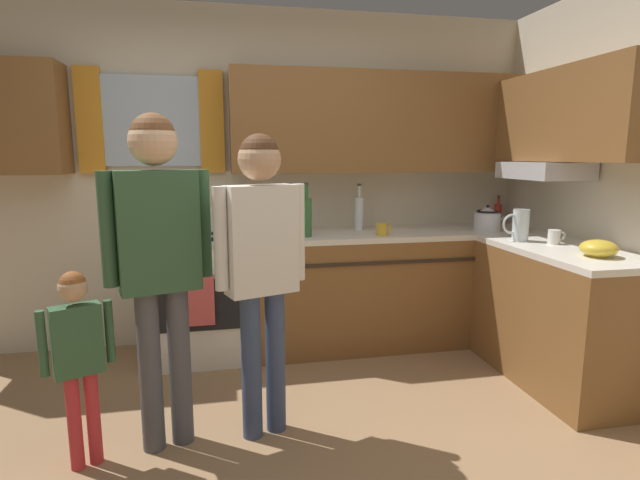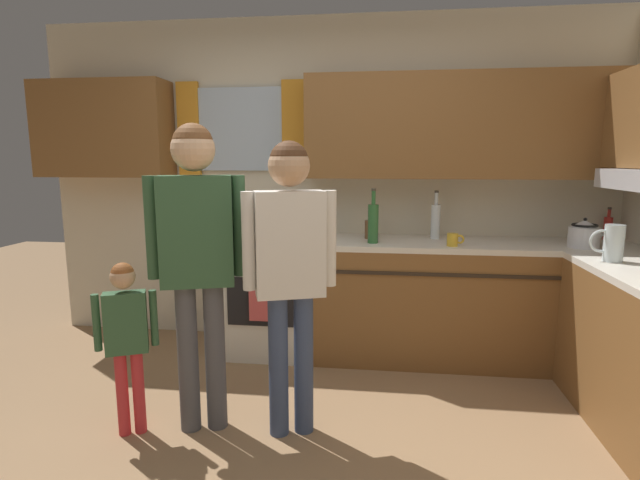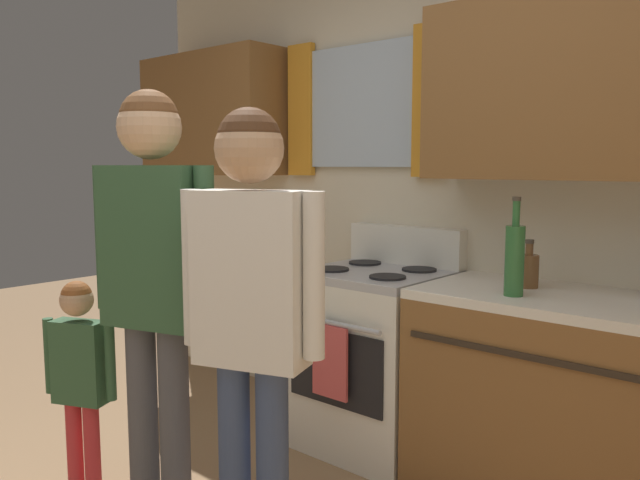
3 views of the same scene
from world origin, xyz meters
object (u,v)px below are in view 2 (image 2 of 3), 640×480
(bottle_sauce_red, at_px, (608,228))
(adult_in_plaid, at_px, (290,255))
(bottle_tall_clear, at_px, (436,220))
(adult_holding_child, at_px, (197,243))
(stove_oven, at_px, (274,292))
(small_child, at_px, (126,329))
(water_pitcher, at_px, (612,243))
(bottle_wine_green, at_px, (373,222))
(mug_mustard_yellow, at_px, (453,240))
(stovetop_kettle, at_px, (584,234))
(bottle_squat_brown, at_px, (370,228))

(bottle_sauce_red, height_order, adult_in_plaid, adult_in_plaid)
(bottle_tall_clear, xyz_separation_m, adult_holding_child, (-1.38, -1.30, 0.02))
(stove_oven, height_order, bottle_tall_clear, bottle_tall_clear)
(stove_oven, relative_size, small_child, 1.14)
(water_pitcher, bearing_deg, bottle_wine_green, 161.69)
(mug_mustard_yellow, xyz_separation_m, adult_in_plaid, (-0.97, -0.97, 0.06))
(bottle_tall_clear, relative_size, adult_holding_child, 0.22)
(adult_holding_child, height_order, adult_in_plaid, adult_holding_child)
(mug_mustard_yellow, height_order, water_pitcher, water_pitcher)
(mug_mustard_yellow, xyz_separation_m, stovetop_kettle, (0.88, 0.06, 0.05))
(bottle_sauce_red, xyz_separation_m, bottle_wine_green, (-1.75, -0.36, 0.06))
(bottle_squat_brown, distance_m, mug_mustard_yellow, 0.64)
(bottle_squat_brown, distance_m, small_child, 1.89)
(bottle_sauce_red, xyz_separation_m, bottle_tall_clear, (-1.28, -0.11, 0.05))
(bottle_squat_brown, bearing_deg, bottle_sauce_red, 5.18)
(bottle_sauce_red, height_order, water_pitcher, bottle_sauce_red)
(bottle_wine_green, bearing_deg, adult_in_plaid, -111.87)
(adult_in_plaid, height_order, small_child, adult_in_plaid)
(stovetop_kettle, bearing_deg, mug_mustard_yellow, -176.21)
(stove_oven, height_order, water_pitcher, water_pitcher)
(stovetop_kettle, bearing_deg, bottle_tall_clear, 165.40)
(bottle_wine_green, bearing_deg, stove_oven, 169.82)
(stovetop_kettle, relative_size, adult_in_plaid, 0.17)
(bottle_wine_green, xyz_separation_m, mug_mustard_yellow, (0.56, -0.06, -0.11))
(water_pitcher, relative_size, adult_in_plaid, 0.14)
(mug_mustard_yellow, height_order, adult_holding_child, adult_holding_child)
(adult_in_plaid, bearing_deg, mug_mustard_yellow, 44.99)
(adult_holding_child, bearing_deg, small_child, -164.04)
(water_pitcher, bearing_deg, stovetop_kettle, 87.12)
(mug_mustard_yellow, bearing_deg, adult_in_plaid, -135.01)
(bottle_sauce_red, bearing_deg, adult_in_plaid, -147.15)
(bottle_tall_clear, bearing_deg, bottle_wine_green, -151.67)
(mug_mustard_yellow, relative_size, adult_holding_child, 0.07)
(bottle_tall_clear, distance_m, water_pitcher, 1.19)
(water_pitcher, bearing_deg, adult_holding_child, -166.04)
(water_pitcher, height_order, small_child, water_pitcher)
(stovetop_kettle, bearing_deg, bottle_squat_brown, 172.03)
(bottle_sauce_red, relative_size, bottle_wine_green, 0.62)
(bottle_tall_clear, distance_m, bottle_wine_green, 0.53)
(bottle_sauce_red, height_order, mug_mustard_yellow, bottle_sauce_red)
(mug_mustard_yellow, distance_m, water_pitcher, 0.95)
(water_pitcher, xyz_separation_m, adult_in_plaid, (-1.83, -0.56, -0.01))
(bottle_tall_clear, bearing_deg, small_child, -141.26)
(bottle_squat_brown, distance_m, adult_in_plaid, 1.30)
(stove_oven, distance_m, bottle_tall_clear, 1.37)
(bottle_sauce_red, bearing_deg, bottle_tall_clear, -174.99)
(bottle_wine_green, bearing_deg, bottle_tall_clear, 28.33)
(stove_oven, xyz_separation_m, bottle_wine_green, (0.77, -0.14, 0.58))
(stove_oven, relative_size, bottle_squat_brown, 5.37)
(bottle_tall_clear, distance_m, small_child, 2.29)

